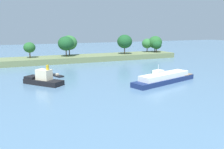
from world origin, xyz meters
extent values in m
cube|color=#66754C|center=(4.55, 80.76, 1.14)|extent=(81.37, 12.96, 2.28)
cylinder|color=#513823|center=(-19.85, 81.74, 3.42)|extent=(0.44, 0.44, 2.29)
ellipsoid|color=#235B28|center=(-19.85, 81.74, 6.41)|extent=(4.61, 4.61, 4.15)
cylinder|color=#513823|center=(-5.57, 80.42, 3.67)|extent=(0.44, 0.44, 2.79)
ellipsoid|color=#194C23|center=(-5.57, 80.42, 7.68)|extent=(6.55, 6.55, 5.89)
cylinder|color=#513823|center=(-3.41, 83.87, 3.62)|extent=(0.44, 0.44, 2.68)
ellipsoid|color=#2D6B33|center=(-3.41, 83.87, 7.74)|extent=(6.95, 6.95, 6.26)
cylinder|color=#513823|center=(21.05, 79.26, 3.76)|extent=(0.44, 0.44, 2.97)
ellipsoid|color=#194C23|center=(21.05, 79.26, 7.97)|extent=(6.82, 6.82, 6.13)
cylinder|color=#513823|center=(35.62, 83.41, 3.32)|extent=(0.44, 0.44, 2.09)
ellipsoid|color=#2D6B33|center=(35.62, 83.41, 6.48)|extent=(5.28, 5.28, 4.75)
cylinder|color=#513823|center=(38.47, 79.51, 3.18)|extent=(0.44, 0.44, 1.81)
ellipsoid|color=#194C23|center=(38.47, 79.51, 6.03)|extent=(4.84, 4.84, 4.35)
cylinder|color=#513823|center=(38.80, 81.28, 3.35)|extent=(0.44, 0.44, 2.15)
ellipsoid|color=#235B28|center=(38.80, 81.28, 7.11)|extent=(6.70, 6.70, 6.03)
cube|color=navy|center=(9.14, 32.21, 0.62)|extent=(20.94, 9.65, 1.23)
cube|color=white|center=(9.14, 32.21, 1.88)|extent=(16.41, 7.81, 1.30)
cube|color=white|center=(6.66, 31.50, 3.08)|extent=(2.82, 2.46, 1.10)
cube|color=#937551|center=(17.05, 34.47, 1.31)|extent=(4.59, 4.61, 0.16)
cylinder|color=silver|center=(6.66, 31.50, 4.33)|extent=(0.10, 0.10, 1.40)
cube|color=#19472D|center=(14.83, 43.85, 0.25)|extent=(4.92, 3.42, 0.50)
cube|color=white|center=(14.51, 43.69, 0.75)|extent=(0.77, 0.86, 0.50)
cube|color=black|center=(17.11, 45.00, 0.28)|extent=(0.39, 0.41, 0.56)
cube|color=black|center=(-19.93, 42.92, 0.62)|extent=(9.44, 10.33, 1.24)
cube|color=black|center=(-22.27, 45.73, 1.54)|extent=(4.37, 4.32, 0.60)
cube|color=beige|center=(-19.74, 42.68, 2.54)|extent=(4.14, 4.31, 2.60)
cylinder|color=gold|center=(-18.93, 41.71, 4.44)|extent=(0.70, 0.70, 1.20)
cylinder|color=black|center=(-23.33, 47.01, 0.74)|extent=(0.73, 0.68, 0.70)
cube|color=black|center=(-14.98, 51.95, 0.20)|extent=(3.48, 5.69, 0.39)
cube|color=beige|center=(-14.84, 51.56, 0.64)|extent=(0.98, 0.77, 0.50)
cube|color=black|center=(-15.96, 54.63, 0.28)|extent=(0.40, 0.37, 0.56)
camera|label=1|loc=(-27.19, -17.12, 14.01)|focal=37.80mm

